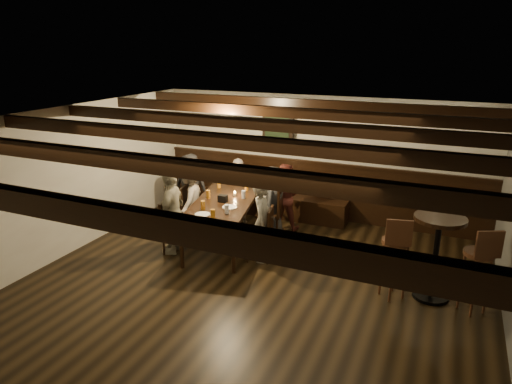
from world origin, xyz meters
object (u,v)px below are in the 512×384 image
at_px(chair_left_far, 175,236).
at_px(person_left_near, 191,199).
at_px(dining_table, 224,205).
at_px(person_right_far, 262,221).
at_px(person_left_far, 172,212).
at_px(chair_left_near, 193,218).
at_px(person_bench_right, 284,197).
at_px(person_bench_centre, 238,191).
at_px(bar_stool_right, 475,280).
at_px(chair_right_far, 260,244).
at_px(person_right_near, 272,203).
at_px(high_top_table, 437,245).
at_px(chair_right_near, 270,222).
at_px(bar_stool_left, 394,267).
at_px(person_bench_left, 191,188).

height_order(chair_left_far, person_left_near, person_left_near).
height_order(dining_table, person_right_far, person_right_far).
bearing_deg(dining_table, person_left_far, -149.04).
height_order(chair_left_near, person_bench_right, person_bench_right).
relative_size(person_bench_centre, bar_stool_right, 1.07).
height_order(dining_table, person_bench_centre, person_bench_centre).
bearing_deg(chair_right_far, chair_left_near, 57.93).
height_order(person_left_near, person_right_near, person_right_near).
xyz_separation_m(person_bench_centre, high_top_table, (3.62, -1.45, 0.13)).
xyz_separation_m(chair_right_near, person_right_far, (0.22, -0.87, 0.36)).
distance_m(dining_table, chair_left_far, 0.96).
bearing_deg(person_left_far, person_bench_centre, 153.43).
xyz_separation_m(person_bench_centre, person_right_far, (1.05, -1.31, 0.01)).
height_order(person_bench_right, bar_stool_left, person_bench_right).
bearing_deg(chair_left_near, person_right_near, 90.00).
relative_size(chair_right_far, person_left_far, 0.62).
bearing_deg(person_right_far, chair_right_far, 90.00).
bearing_deg(high_top_table, dining_table, 172.89).
distance_m(person_right_far, bar_stool_left, 2.11).
relative_size(chair_right_far, person_bench_right, 0.70).
xyz_separation_m(chair_right_far, person_bench_centre, (-1.02, 1.31, 0.37)).
bearing_deg(person_left_near, chair_right_near, 90.00).
xyz_separation_m(chair_left_far, person_left_near, (-0.22, 0.87, 0.36)).
height_order(chair_right_far, person_right_near, person_right_near).
xyz_separation_m(chair_right_near, chair_right_far, (0.19, -0.88, -0.02)).
bearing_deg(person_right_near, person_right_far, 180.00).
bearing_deg(person_left_far, chair_right_far, 90.00).
bearing_deg(person_right_far, chair_left_far, 90.00).
distance_m(chair_left_near, bar_stool_right, 4.78).
xyz_separation_m(chair_right_near, person_left_far, (-1.24, -1.19, 0.41)).
height_order(dining_table, bar_stool_left, bar_stool_left).
distance_m(person_left_near, bar_stool_left, 3.84).
relative_size(chair_left_near, chair_left_far, 0.96).
relative_size(chair_right_near, high_top_table, 0.81).
height_order(person_bench_right, person_left_far, person_left_far).
height_order(chair_left_far, chair_right_far, chair_left_far).
relative_size(person_right_far, bar_stool_left, 1.09).
height_order(person_right_far, high_top_table, person_right_far).
relative_size(person_right_far, high_top_table, 1.11).
bearing_deg(person_bench_left, person_bench_right, -180.00).
distance_m(person_bench_right, bar_stool_right, 3.62).
bearing_deg(dining_table, bar_stool_left, -24.55).
relative_size(person_bench_left, bar_stool_left, 1.13).
height_order(chair_right_near, person_right_near, person_right_near).
relative_size(person_bench_left, person_left_near, 1.07).
xyz_separation_m(chair_left_far, chair_right_near, (1.21, 1.19, 0.02)).
height_order(person_left_far, high_top_table, person_left_far).
bearing_deg(chair_right_near, bar_stool_right, -121.89).
bearing_deg(bar_stool_left, person_bench_centre, 139.32).
bearing_deg(person_bench_left, person_right_near, 164.74).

